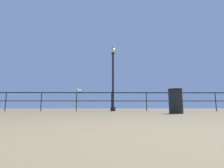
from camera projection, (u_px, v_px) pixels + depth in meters
ground_plane at (124, 140)px, 1.03m from camera, size 60.00×60.00×0.00m
pier_railing at (112, 97)px, 9.08m from camera, size 23.47×0.05×1.05m
lamppost_center at (113, 77)px, 9.46m from camera, size 0.29×0.29×3.80m
seagull_on_rail at (79, 91)px, 9.09m from camera, size 0.38×0.32×0.21m
trash_bin at (176, 101)px, 5.53m from camera, size 0.47×0.47×0.83m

